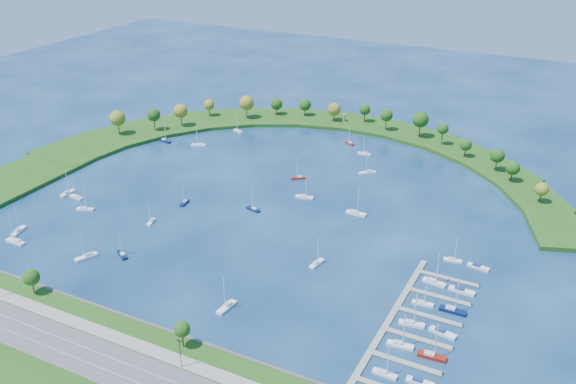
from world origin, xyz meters
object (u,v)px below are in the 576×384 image
at_px(moored_boat_8, 18,230).
at_px(moored_boat_16, 15,241).
at_px(moored_boat_17, 165,140).
at_px(docked_boat_11, 478,267).
at_px(moored_boat_1, 199,144).
at_px(moored_boat_14, 350,143).
at_px(moored_boat_11, 122,254).
at_px(docked_boat_10, 453,259).
at_px(moored_boat_4, 151,221).
at_px(moored_boat_15, 317,263).
at_px(moored_boat_5, 86,256).
at_px(docked_boat_5, 442,332).
at_px(moored_boat_7, 368,172).
at_px(harbor_tower, 344,118).
at_px(moored_boat_18, 85,208).
at_px(moored_boat_20, 304,197).
at_px(docked_boat_9, 462,291).
at_px(moored_boat_13, 185,202).
at_px(moored_boat_6, 356,213).
at_px(docked_boat_7, 453,310).
at_px(docked_boat_2, 400,344).
at_px(docked_boat_4, 412,323).
at_px(docked_boat_0, 385,373).
at_px(moored_boat_3, 68,193).
at_px(moored_boat_10, 253,209).
at_px(moored_boat_0, 299,177).
at_px(moored_boat_9, 227,306).
at_px(docked_boat_3, 432,355).
at_px(moored_boat_12, 364,153).
at_px(docked_boat_6, 423,303).
at_px(moored_boat_2, 238,130).
at_px(docked_boat_8, 434,282).
at_px(docked_boat_1, 420,382).

xyz_separation_m(moored_boat_8, moored_boat_16, (6.21, -7.05, 0.02)).
distance_m(moored_boat_17, docked_boat_11, 199.10).
bearing_deg(moored_boat_16, moored_boat_1, -90.93).
bearing_deg(moored_boat_14, moored_boat_11, 107.91).
height_order(moored_boat_16, docked_boat_10, moored_boat_16).
xyz_separation_m(moored_boat_4, moored_boat_15, (79.35, 1.76, 0.04)).
xyz_separation_m(moored_boat_5, docked_boat_5, (138.29, 17.08, -0.25)).
xyz_separation_m(moored_boat_5, moored_boat_8, (-40.98, 2.85, -0.01)).
relative_size(moored_boat_7, moored_boat_14, 1.29).
height_order(moored_boat_15, moored_boat_16, moored_boat_16).
bearing_deg(harbor_tower, moored_boat_18, -110.27).
bearing_deg(docked_boat_11, moored_boat_7, 143.44).
relative_size(moored_boat_20, docked_boat_9, 1.30).
bearing_deg(docked_boat_9, moored_boat_13, 176.41).
bearing_deg(moored_boat_6, docked_boat_7, -43.80).
distance_m(harbor_tower, moored_boat_11, 187.31).
relative_size(moored_boat_20, docked_boat_2, 0.98).
distance_m(moored_boat_8, moored_boat_11, 52.69).
height_order(moored_boat_20, docked_boat_4, docked_boat_4).
xyz_separation_m(moored_boat_20, docked_boat_0, (74.27, -98.58, -0.03)).
relative_size(moored_boat_14, docked_boat_9, 1.03).
relative_size(harbor_tower, moored_boat_3, 0.37).
bearing_deg(moored_boat_5, moored_boat_16, -57.72).
bearing_deg(moored_boat_11, moored_boat_10, -82.85).
bearing_deg(moored_boat_0, moored_boat_9, 71.17).
relative_size(moored_boat_10, docked_boat_0, 0.94).
relative_size(moored_boat_8, docked_boat_3, 0.97).
distance_m(moored_boat_13, docked_boat_3, 142.53).
height_order(harbor_tower, moored_boat_12, moored_boat_12).
bearing_deg(docked_boat_3, docked_boat_6, 107.86).
distance_m(moored_boat_13, docked_boat_2, 132.58).
relative_size(moored_boat_3, docked_boat_2, 0.98).
distance_m(moored_boat_14, docked_boat_2, 179.26).
bearing_deg(docked_boat_2, docked_boat_6, 83.78).
bearing_deg(moored_boat_17, docked_boat_4, -18.42).
distance_m(moored_boat_9, docked_boat_11, 98.59).
bearing_deg(harbor_tower, moored_boat_10, -86.19).
relative_size(docked_boat_4, docked_boat_5, 1.35).
height_order(moored_boat_20, docked_boat_0, moored_boat_20).
distance_m(moored_boat_1, moored_boat_13, 74.03).
relative_size(moored_boat_2, docked_boat_11, 1.22).
relative_size(moored_boat_13, docked_boat_2, 0.79).
xyz_separation_m(docked_boat_4, docked_boat_8, (-0.00, 28.01, 0.01)).
bearing_deg(moored_boat_12, moored_boat_14, -42.56).
bearing_deg(moored_boat_3, moored_boat_1, -12.84).
bearing_deg(docked_boat_1, docked_boat_5, 87.39).
bearing_deg(harbor_tower, docked_boat_6, -59.11).
xyz_separation_m(moored_boat_3, moored_boat_14, (95.72, 123.66, -0.07)).
bearing_deg(moored_boat_20, moored_boat_4, -146.54).
xyz_separation_m(moored_boat_16, docked_boat_6, (162.62, 34.40, -0.07)).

